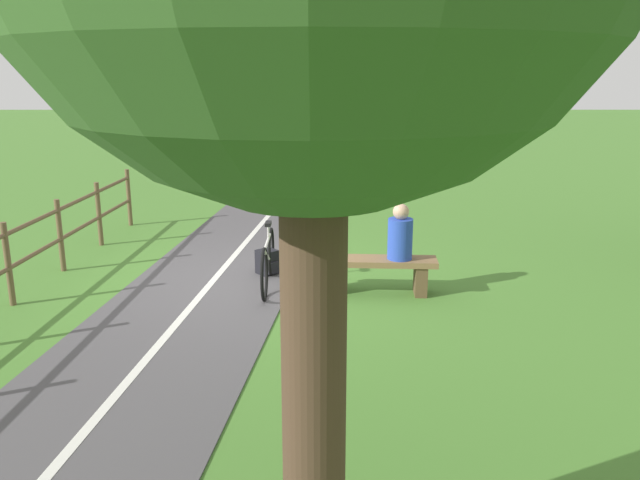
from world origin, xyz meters
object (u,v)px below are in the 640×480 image
bench (373,269)px  bicycle (268,261)px  person_seated (400,235)px  backpack (267,263)px

bench → bicycle: bicycle is taller
bicycle → person_seated: bearing=81.5°
person_seated → backpack: person_seated is taller
bicycle → backpack: size_ratio=4.84×
backpack → person_seated: bearing=155.4°
bicycle → backpack: bicycle is taller
bench → person_seated: 0.59m
bicycle → bench: bearing=80.2°
person_seated → bicycle: bearing=-5.8°
bicycle → backpack: 0.59m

